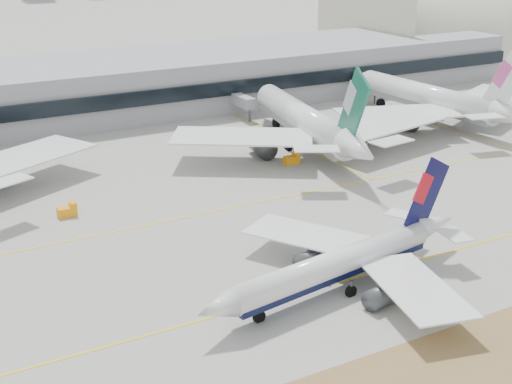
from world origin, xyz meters
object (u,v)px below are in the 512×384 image
terminal (93,88)px  taxiing_airliner (343,263)px  widebody_china_air (433,99)px  hangar (448,57)px  widebody_cathay (307,123)px

terminal → taxiing_airliner: bearing=-89.5°
widebody_china_air → hangar: 107.08m
taxiing_airliner → hangar: 208.87m
widebody_cathay → terminal: bearing=40.3°
taxiing_airliner → terminal: (-1.04, 121.40, 3.37)m
widebody_china_air → widebody_cathay: bearing=93.3°
widebody_china_air → hangar: bearing=-48.7°
taxiing_airliner → widebody_cathay: bearing=-127.2°
terminal → hangar: hangar is taller
taxiing_airliner → widebody_china_air: 102.06m
terminal → hangar: (154.56, 20.16, -7.37)m
hangar → widebody_cathay: bearing=-146.4°
widebody_china_air → terminal: bearing=51.9°
hangar → taxiing_airliner: bearing=-137.3°
widebody_cathay → hangar: bearing=-46.0°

